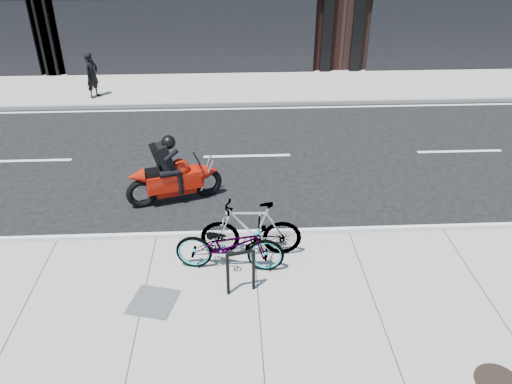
{
  "coord_description": "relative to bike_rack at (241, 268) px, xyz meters",
  "views": [
    {
      "loc": [
        -0.36,
        -10.42,
        6.1
      ],
      "look_at": [
        0.08,
        -1.53,
        0.9
      ],
      "focal_mm": 35.0,
      "sensor_mm": 36.0,
      "label": 1
    }
  ],
  "objects": [
    {
      "name": "bicycle_front",
      "position": [
        -0.19,
        0.67,
        0.02
      ],
      "size": [
        2.08,
        0.93,
        1.06
      ],
      "primitive_type": "imported",
      "rotation": [
        0.0,
        0.0,
        1.46
      ],
      "color": "gray",
      "rests_on": "sidewalk_near"
    },
    {
      "name": "utility_grate",
      "position": [
        -1.52,
        -0.21,
        -0.5
      ],
      "size": [
        0.92,
        0.92,
        0.02
      ],
      "primitive_type": "cube",
      "rotation": [
        0.0,
        0.0,
        -0.26
      ],
      "color": "#555658",
      "rests_on": "sidewalk_near"
    },
    {
      "name": "bicycle_rear",
      "position": [
        0.22,
        1.08,
        0.07
      ],
      "size": [
        1.96,
        0.64,
        1.17
      ],
      "primitive_type": "imported",
      "rotation": [
        0.0,
        0.0,
        4.67
      ],
      "color": "gray",
      "rests_on": "sidewalk_near"
    },
    {
      "name": "manhole_cover",
      "position": [
        3.64,
        -2.12,
        -0.5
      ],
      "size": [
        0.71,
        0.71,
        0.02
      ],
      "primitive_type": "cylinder",
      "rotation": [
        0.0,
        0.0,
        -0.08
      ],
      "color": "black",
      "rests_on": "sidewalk_near"
    },
    {
      "name": "motorcycle",
      "position": [
        -1.36,
        3.41,
        0.04
      ],
      "size": [
        2.2,
        0.93,
        1.68
      ],
      "rotation": [
        0.0,
        0.0,
        0.29
      ],
      "color": "black",
      "rests_on": "ground"
    },
    {
      "name": "ground",
      "position": [
        0.29,
        3.68,
        -0.64
      ],
      "size": [
        120.0,
        120.0,
        0.0
      ],
      "primitive_type": "plane",
      "color": "black",
      "rests_on": "ground"
    },
    {
      "name": "sidewalk_far",
      "position": [
        0.29,
        11.43,
        -0.57
      ],
      "size": [
        60.0,
        3.5,
        0.13
      ],
      "primitive_type": "cube",
      "color": "gray",
      "rests_on": "ground"
    },
    {
      "name": "sidewalk_near",
      "position": [
        0.29,
        -1.32,
        -0.57
      ],
      "size": [
        60.0,
        6.0,
        0.13
      ],
      "primitive_type": "cube",
      "color": "gray",
      "rests_on": "ground"
    },
    {
      "name": "pedestrian",
      "position": [
        -4.91,
        10.44,
        0.28
      ],
      "size": [
        0.58,
        0.68,
        1.57
      ],
      "primitive_type": "imported",
      "rotation": [
        0.0,
        0.0,
        1.14
      ],
      "color": "black",
      "rests_on": "sidewalk_far"
    },
    {
      "name": "bike_rack",
      "position": [
        0.0,
        0.0,
        0.0
      ],
      "size": [
        0.51,
        0.16,
        0.87
      ],
      "rotation": [
        0.0,
        0.0,
        0.23
      ],
      "color": "black",
      "rests_on": "sidewalk_near"
    }
  ]
}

